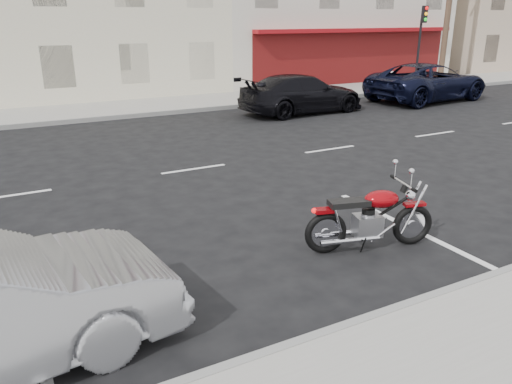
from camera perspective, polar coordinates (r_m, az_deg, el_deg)
ground at (r=12.84m, az=1.22°, el=3.85°), size 120.00×120.00×0.00m
sidewalk_far at (r=19.79m, az=-24.84°, el=7.84°), size 80.00×3.40×0.15m
curb_far at (r=18.12m, az=-24.42°, el=6.99°), size 80.00×0.12×0.16m
traffic_light at (r=27.37m, az=18.34°, el=16.63°), size 0.26×0.30×3.80m
fire_hydrant at (r=26.58m, az=15.30°, el=12.46°), size 0.20×0.20×0.72m
motorcycle at (r=8.24m, az=17.68°, el=-2.61°), size 2.07×0.88×1.06m
suv_far at (r=23.08m, az=19.05°, el=11.79°), size 5.95×3.18×1.59m
car_far at (r=19.09m, az=5.28°, el=11.12°), size 5.02×2.24×1.43m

